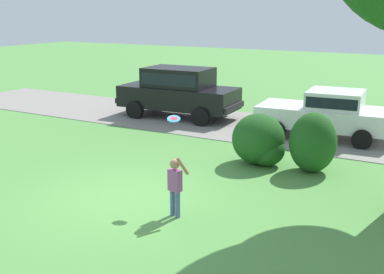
% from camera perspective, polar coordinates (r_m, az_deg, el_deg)
% --- Properties ---
extents(ground_plane, '(80.00, 80.00, 0.00)m').
position_cam_1_polar(ground_plane, '(10.91, -7.83, -7.07)').
color(ground_plane, '#518E42').
extents(driveway_strip, '(28.00, 4.40, 0.02)m').
position_cam_1_polar(driveway_strip, '(17.20, 7.45, 1.12)').
color(driveway_strip, gray).
rests_on(driveway_strip, ground).
extents(shrub_near_tree, '(1.46, 1.45, 1.37)m').
position_cam_1_polar(shrub_near_tree, '(13.05, 8.05, -0.50)').
color(shrub_near_tree, '#1E511C').
rests_on(shrub_near_tree, ground).
extents(shrub_centre_left, '(1.20, 1.20, 1.55)m').
position_cam_1_polar(shrub_centre_left, '(12.64, 14.08, -0.62)').
color(shrub_centre_left, '#1E511C').
rests_on(shrub_centre_left, ground).
extents(parked_sedan, '(4.52, 2.34, 1.56)m').
position_cam_1_polar(parked_sedan, '(16.17, 15.70, 2.85)').
color(parked_sedan, white).
rests_on(parked_sedan, ground).
extents(parked_suv, '(4.79, 2.28, 1.92)m').
position_cam_1_polar(parked_suv, '(18.53, -1.61, 5.59)').
color(parked_suv, black).
rests_on(parked_suv, ground).
extents(child_thrower, '(0.47, 0.23, 1.29)m').
position_cam_1_polar(child_thrower, '(9.62, -2.01, -5.42)').
color(child_thrower, '#4C608C').
rests_on(child_thrower, ground).
extents(frisbee, '(0.29, 0.28, 0.14)m').
position_cam_1_polar(frisbee, '(10.15, -2.17, 2.15)').
color(frisbee, '#337FDB').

